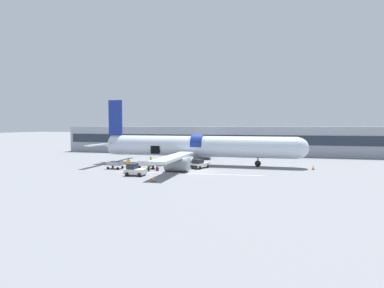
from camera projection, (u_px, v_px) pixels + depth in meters
name	position (u px, v px, depth m)	size (l,w,h in m)	color
ground_plane	(200.00, 171.00, 44.95)	(500.00, 500.00, 0.00)	slate
apron_marking_line	(187.00, 174.00, 42.87)	(21.39, 1.92, 0.01)	silver
terminal_strip	(228.00, 140.00, 76.16)	(83.41, 13.00, 6.62)	#9EA3AD
airplane	(195.00, 147.00, 52.72)	(37.13, 33.84, 11.65)	silver
baggage_tug_lead	(200.00, 164.00, 48.17)	(2.74, 3.60, 1.53)	silver
baggage_tug_mid	(135.00, 170.00, 41.10)	(2.85, 2.12, 1.68)	silver
baggage_cart_loading	(146.00, 165.00, 47.70)	(4.04, 2.80, 1.14)	silver
baggage_cart_queued	(116.00, 165.00, 47.72)	(3.44, 1.92, 1.20)	#999BA0
ground_crew_loader_a	(127.00, 165.00, 45.31)	(0.38, 0.55, 1.61)	#1E2338
ground_crew_loader_b	(170.00, 163.00, 47.66)	(0.54, 0.54, 1.71)	#2D2D33
ground_crew_driver	(149.00, 166.00, 45.04)	(0.53, 0.38, 1.54)	black
ground_crew_supervisor	(151.00, 161.00, 50.40)	(0.48, 0.58, 1.68)	#1E2338
ground_crew_helper	(129.00, 163.00, 46.98)	(0.62, 0.51, 1.78)	#2D2D33
ground_crew_marshal	(172.00, 162.00, 48.77)	(0.61, 0.56, 1.82)	#1E2338
suitcase_on_tarmac_upright	(157.00, 169.00, 45.58)	(0.53, 0.42, 0.58)	#721951
safety_cone_nose	(313.00, 167.00, 46.65)	(0.45, 0.45, 0.73)	black
safety_cone_engine_left	(154.00, 179.00, 36.69)	(0.54, 0.54, 0.67)	black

